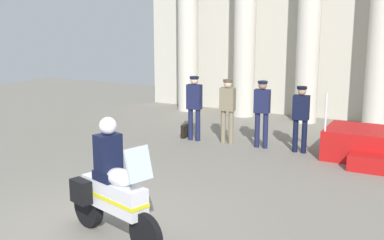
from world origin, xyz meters
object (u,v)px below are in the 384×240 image
(briefcase_on_ground, at_px, (185,131))
(officer_in_row_1, at_px, (227,106))
(officer_in_row_2, at_px, (262,109))
(officer_in_row_3, at_px, (301,114))
(motorcycle_with_rider, at_px, (111,189))
(officer_in_row_0, at_px, (194,103))

(briefcase_on_ground, bearing_deg, officer_in_row_1, -2.24)
(officer_in_row_2, distance_m, officer_in_row_3, 0.99)
(officer_in_row_2, relative_size, motorcycle_with_rider, 0.85)
(officer_in_row_3, relative_size, briefcase_on_ground, 4.55)
(officer_in_row_1, height_order, briefcase_on_ground, officer_in_row_1)
(officer_in_row_0, relative_size, officer_in_row_2, 1.01)
(officer_in_row_2, xyz_separation_m, officer_in_row_3, (0.99, 0.01, -0.05))
(motorcycle_with_rider, bearing_deg, officer_in_row_0, 123.57)
(officer_in_row_1, bearing_deg, officer_in_row_3, 177.98)
(officer_in_row_1, relative_size, officer_in_row_3, 1.03)
(officer_in_row_0, relative_size, officer_in_row_3, 1.06)
(officer_in_row_0, distance_m, briefcase_on_ground, 0.93)
(officer_in_row_2, distance_m, briefcase_on_ground, 2.36)
(officer_in_row_1, relative_size, officer_in_row_2, 0.99)
(officer_in_row_0, bearing_deg, motorcycle_with_rider, 102.48)
(motorcycle_with_rider, distance_m, briefcase_on_ground, 6.43)
(officer_in_row_0, xyz_separation_m, motorcycle_with_rider, (1.65, -5.92, -0.23))
(officer_in_row_3, distance_m, briefcase_on_ground, 3.30)
(officer_in_row_1, xyz_separation_m, officer_in_row_3, (1.92, 0.04, -0.03))
(officer_in_row_3, bearing_deg, briefcase_on_ground, -3.35)
(officer_in_row_1, distance_m, officer_in_row_2, 0.93)
(briefcase_on_ground, bearing_deg, officer_in_row_3, -0.25)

